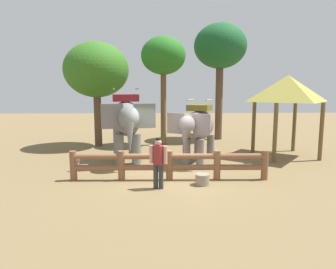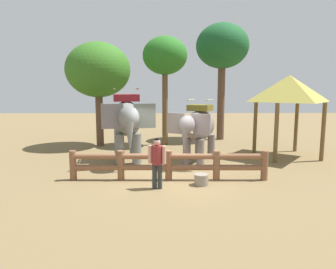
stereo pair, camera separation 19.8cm
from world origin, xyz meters
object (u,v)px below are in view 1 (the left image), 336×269
Objects in this scene: thatched_shelter at (288,90)px; tree_back_center at (96,70)px; tree_far_left at (163,57)px; tree_far_right at (220,48)px; feed_bucket at (202,179)px; tourist_woman_in_black at (158,159)px; elephant_center at (198,127)px; log_fence at (169,163)px; elephant_near_left at (126,120)px.

thatched_shelter is 9.90m from tree_back_center.
tree_far_left is at bearing 4.52° from tree_back_center.
feed_bucket is (-2.34, -9.57, -5.48)m from tree_far_right.
tree_far_right is (3.81, 9.92, 4.70)m from tourist_woman_in_black.
elephant_center is 1.94× the size of tourist_woman_in_black.
thatched_shelter is at bearing -66.70° from tree_far_right.
tree_far_right reaches higher than elephant_center.
tree_back_center is at bearing -163.24° from tree_far_right.
tree_far_right is at bearing 71.37° from elephant_center.
thatched_shelter reaches higher than tourist_woman_in_black.
log_fence is 1.22× the size of tree_back_center.
tree_far_left reaches higher than thatched_shelter.
elephant_near_left is 8.80m from tree_far_right.
elephant_near_left is 4.29m from tourist_woman_in_black.
thatched_shelter is 7.01m from feed_bucket.
elephant_near_left is 0.63× the size of tree_far_left.
log_fence is at bearing -59.28° from elephant_near_left.
tourist_woman_in_black is 3.49× the size of feed_bucket.
feed_bucket is at bearing -135.82° from thatched_shelter.
tourist_woman_in_black is 11.62m from tree_far_right.
elephant_center is at bearing -38.74° from tree_back_center.
elephant_near_left reaches higher than log_fence.
elephant_center is at bearing 85.87° from feed_bucket.
feed_bucket is at bearing -29.53° from log_fence.
tree_back_center reaches higher than elephant_near_left.
tourist_woman_in_black is at bearing -114.95° from elephant_center.
thatched_shelter is at bearing 44.18° from feed_bucket.
elephant_center is at bearing -108.63° from tree_far_right.
log_fence is 0.98× the size of tree_far_right.
tree_far_left is 4.05m from tree_far_right.
tourist_woman_in_black is (1.40, -3.97, -0.85)m from elephant_near_left.
elephant_center reaches higher than feed_bucket.
elephant_center is 4.73m from thatched_shelter.
thatched_shelter is at bearing -29.70° from tree_far_left.
elephant_near_left is 0.54× the size of tree_far_right.
feed_bucket is at bearing -81.33° from tree_far_left.
tree_back_center is (-3.75, 6.79, 3.57)m from log_fence.
tree_back_center is (-5.07, 4.07, 2.63)m from elephant_center.
thatched_shelter is at bearing 6.19° from elephant_near_left.
feed_bucket is at bearing -94.13° from elephant_center.
tree_far_right is 11.27m from feed_bucket.
tree_far_left reaches higher than tourist_woman_in_black.
feed_bucket is at bearing -56.88° from tree_back_center.
tree_back_center reaches higher than elephant_center.
elephant_near_left is (-1.79, 3.01, 1.21)m from log_fence.
tree_far_left reaches higher than tree_back_center.
thatched_shelter is 0.63× the size of tree_far_left.
log_fence is 1.15× the size of tree_far_left.
tree_back_center reaches higher than feed_bucket.
tree_back_center is (-9.39, 2.98, 1.02)m from thatched_shelter.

